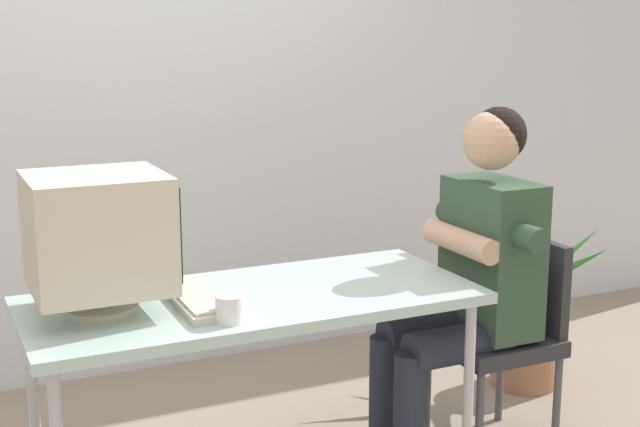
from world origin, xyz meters
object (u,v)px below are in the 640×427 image
Objects in this scene: keyboard at (196,298)px; desk_mug at (229,309)px; office_chair at (506,328)px; potted_plant at (526,319)px; crt_monitor at (99,233)px; person_seated at (470,270)px; desk at (253,311)px.

desk_mug is (0.03, -0.23, 0.03)m from keyboard.
potted_plant reaches higher than office_chair.
crt_monitor is 2.09m from potted_plant.
crt_monitor is 4.45× the size of desk_mug.
person_seated is at bearing -0.42° from keyboard.
office_chair is (1.21, -0.01, -0.28)m from keyboard.
potted_plant reaches higher than desk_mug.
keyboard is 0.57× the size of office_chair.
keyboard is 4.84× the size of desk_mug.
potted_plant is at bearing 34.92° from person_seated.
crt_monitor is at bearing 178.07° from person_seated.
desk is 1.04m from office_chair.
person_seated is (1.04, -0.01, -0.03)m from keyboard.
desk is at bearing -1.11° from keyboard.
desk is at bearing 54.75° from desk_mug.
keyboard is at bearing -165.66° from potted_plant.
desk is 1.12× the size of person_seated.
crt_monitor is at bearing 178.29° from office_chair.
desk_mug is (-0.16, -0.22, 0.10)m from desk.
potted_plant is at bearing 21.86° from desk_mug.
keyboard is 1.24m from office_chair.
office_chair is 0.30m from person_seated.
desk is at bearing -4.91° from crt_monitor.
office_chair is at bearing -1.71° from crt_monitor.
desk_mug reaches higher than keyboard.
office_chair is (1.02, -0.00, -0.21)m from desk.
keyboard is at bearing -7.44° from crt_monitor.
keyboard reaches higher than desk.
keyboard is 1.77m from potted_plant.
office_chair reaches higher than desk.
keyboard is at bearing 179.64° from office_chair.
potted_plant reaches higher than keyboard.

